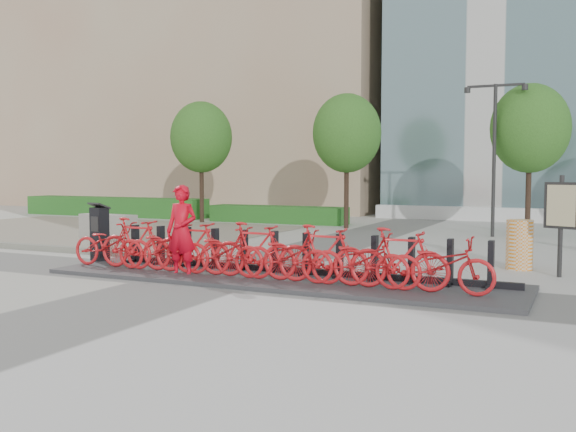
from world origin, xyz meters
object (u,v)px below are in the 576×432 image
at_px(bike_0, 109,244).
at_px(map_sign, 561,210).
at_px(construction_barrel, 520,245).
at_px(kiosk, 100,233).
at_px(worker_red, 182,231).
at_px(jersey_barrier, 108,226).

bearing_deg(bike_0, map_sign, -70.32).
bearing_deg(construction_barrel, kiosk, -159.97).
bearing_deg(bike_0, worker_red, -93.27).
distance_m(kiosk, construction_barrel, 9.55).
bearing_deg(jersey_barrier, worker_red, -35.82).
relative_size(worker_red, jersey_barrier, 0.93).
distance_m(bike_0, construction_barrel, 9.02).
xyz_separation_m(jersey_barrier, map_sign, (13.47, -1.96, 0.99)).
height_order(worker_red, jersey_barrier, worker_red).
xyz_separation_m(kiosk, map_sign, (9.82, 2.53, 0.65)).
bearing_deg(kiosk, bike_0, -28.56).
xyz_separation_m(bike_0, map_sign, (8.96, 3.21, 0.81)).
distance_m(worker_red, construction_barrel, 7.36).
relative_size(bike_0, kiosk, 1.38).
xyz_separation_m(bike_0, construction_barrel, (8.11, 3.95, -0.02)).
relative_size(kiosk, construction_barrel, 1.24).
relative_size(worker_red, construction_barrel, 1.72).
height_order(bike_0, jersey_barrier, bike_0).
relative_size(kiosk, worker_red, 0.72).
distance_m(worker_red, jersey_barrier, 8.39).
xyz_separation_m(construction_barrel, map_sign, (0.85, -0.74, 0.83)).
height_order(jersey_barrier, map_sign, map_sign).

